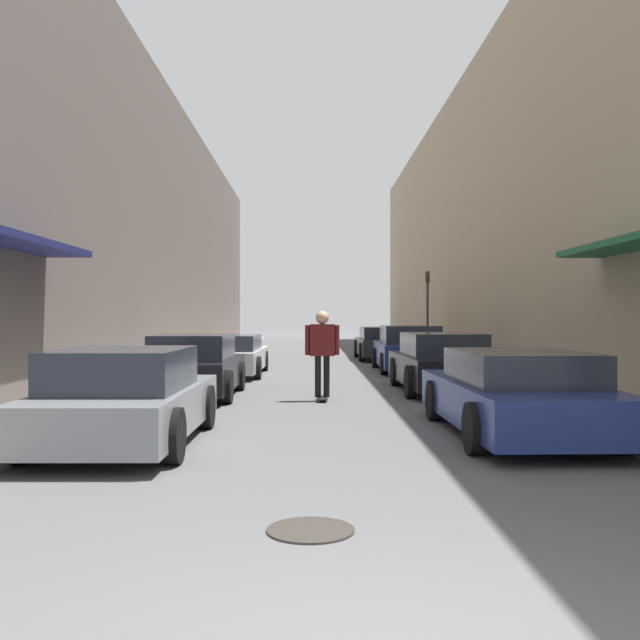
% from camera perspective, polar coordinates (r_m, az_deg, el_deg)
% --- Properties ---
extents(ground, '(106.89, 106.89, 0.00)m').
position_cam_1_polar(ground, '(22.58, -0.01, -3.96)').
color(ground, '#515154').
extents(curb_strip_left, '(1.80, 48.59, 0.12)m').
position_cam_1_polar(curb_strip_left, '(27.76, -9.59, -3.03)').
color(curb_strip_left, '#A3A099').
rests_on(curb_strip_left, ground).
extents(curb_strip_right, '(1.80, 48.59, 0.12)m').
position_cam_1_polar(curb_strip_right, '(27.85, 9.30, -3.02)').
color(curb_strip_right, '#A3A099').
rests_on(curb_strip_right, ground).
extents(building_row_left, '(4.90, 48.59, 10.06)m').
position_cam_1_polar(building_row_left, '(28.49, -15.42, 7.06)').
color(building_row_left, '#564C47').
rests_on(building_row_left, ground).
extents(building_row_right, '(4.90, 48.59, 10.82)m').
position_cam_1_polar(building_row_right, '(28.68, 15.08, 7.77)').
color(building_row_right, tan).
rests_on(building_row_right, ground).
extents(parked_car_left_0, '(1.92, 4.18, 1.27)m').
position_cam_1_polar(parked_car_left_0, '(9.78, -15.28, -6.08)').
color(parked_car_left_0, gray).
rests_on(parked_car_left_0, ground).
extents(parked_car_left_1, '(1.85, 3.96, 1.31)m').
position_cam_1_polar(parked_car_left_1, '(15.16, -10.04, -3.72)').
color(parked_car_left_1, black).
rests_on(parked_car_left_1, ground).
extents(parked_car_left_2, '(1.98, 4.82, 1.15)m').
position_cam_1_polar(parked_car_left_2, '(20.54, -7.22, -2.82)').
color(parked_car_left_2, '#B7B7BC').
rests_on(parked_car_left_2, ground).
extents(parked_car_right_0, '(2.02, 4.68, 1.21)m').
position_cam_1_polar(parked_car_right_0, '(10.53, 15.46, -5.73)').
color(parked_car_right_0, navy).
rests_on(parked_car_right_0, ground).
extents(parked_car_right_1, '(1.92, 4.32, 1.32)m').
position_cam_1_polar(parked_car_right_1, '(16.16, 9.67, -3.43)').
color(parked_car_right_1, black).
rests_on(parked_car_right_1, ground).
extents(parked_car_right_2, '(1.99, 4.58, 1.40)m').
position_cam_1_polar(parked_car_right_2, '(21.95, 7.11, -2.35)').
color(parked_car_right_2, navy).
rests_on(parked_car_right_2, ground).
extents(parked_car_right_3, '(2.04, 4.72, 1.27)m').
position_cam_1_polar(parked_car_right_3, '(27.74, 5.05, -1.87)').
color(parked_car_right_3, '#232326').
rests_on(parked_car_right_3, ground).
extents(skateboarder, '(0.69, 0.78, 1.80)m').
position_cam_1_polar(skateboarder, '(14.22, 0.18, -2.04)').
color(skateboarder, black).
rests_on(skateboarder, ground).
extents(manhole_cover, '(0.70, 0.70, 0.02)m').
position_cam_1_polar(manhole_cover, '(5.88, -0.76, -16.45)').
color(manhole_cover, '#332D28').
rests_on(manhole_cover, ground).
extents(traffic_light, '(0.16, 0.22, 3.39)m').
position_cam_1_polar(traffic_light, '(29.62, 8.60, 1.37)').
color(traffic_light, '#2D2D2D').
rests_on(traffic_light, curb_strip_right).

